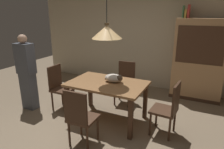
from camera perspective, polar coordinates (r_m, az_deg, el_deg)
ground at (r=3.66m, az=-4.90°, el=-15.80°), size 10.00×10.00×0.00m
back_wall at (r=5.52m, az=9.24°, el=11.54°), size 6.40×0.10×2.90m
dining_table at (r=3.73m, az=-1.37°, el=-3.77°), size 1.40×0.90×0.75m
chair_right_side at (r=3.45m, az=15.65°, el=-8.80°), size 0.43×0.43×0.93m
chair_near_front at (r=3.11m, az=-8.95°, el=-11.39°), size 0.41×0.41×0.93m
chair_left_side at (r=4.39m, az=-14.58°, el=-2.97°), size 0.41×0.41×0.93m
chair_far_back at (r=4.53m, az=3.71°, el=-1.75°), size 0.43×0.43×0.93m
cat_sleeping at (r=3.71m, az=0.62°, el=-1.01°), size 0.39×0.24×0.16m
pendant_lamp at (r=3.49m, az=-1.50°, el=11.91°), size 0.52×0.52×1.30m
hutch_bookcase at (r=5.05m, az=23.14°, el=3.34°), size 1.12×0.45×1.85m
book_green_slim at (r=4.96m, az=19.50°, el=16.30°), size 0.03×0.20×0.26m
book_yellow_short at (r=4.95m, az=20.06°, el=15.78°), size 0.04×0.20×0.18m
book_red_tall at (r=4.95m, az=20.80°, el=16.28°), size 0.04×0.22×0.28m
person_standing at (r=4.50m, az=-22.83°, el=0.41°), size 0.36×0.22×1.57m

